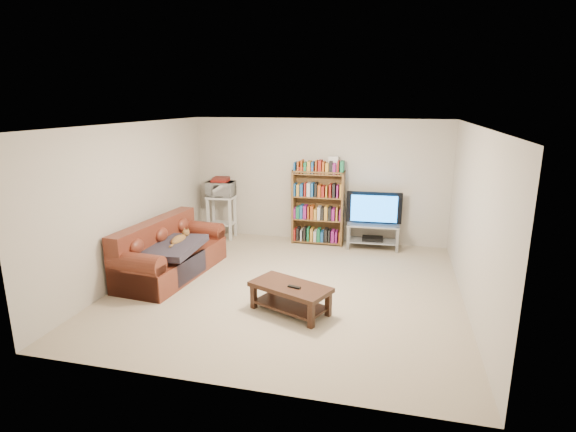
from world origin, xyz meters
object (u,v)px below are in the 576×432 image
(coffee_table, at_px, (290,293))
(bookshelf, at_px, (318,206))
(sofa, at_px, (168,256))
(tv_stand, at_px, (373,232))

(coffee_table, xyz_separation_m, bookshelf, (-0.17, 3.03, 0.47))
(sofa, distance_m, coffee_table, 2.38)
(bookshelf, bearing_deg, coffee_table, -87.34)
(coffee_table, distance_m, tv_stand, 3.08)
(tv_stand, xyz_separation_m, bookshelf, (-1.07, 0.08, 0.41))
(sofa, relative_size, tv_stand, 2.16)
(tv_stand, relative_size, bookshelf, 0.68)
(coffee_table, distance_m, bookshelf, 3.07)
(tv_stand, height_order, bookshelf, bookshelf)
(bookshelf, bearing_deg, tv_stand, -4.92)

